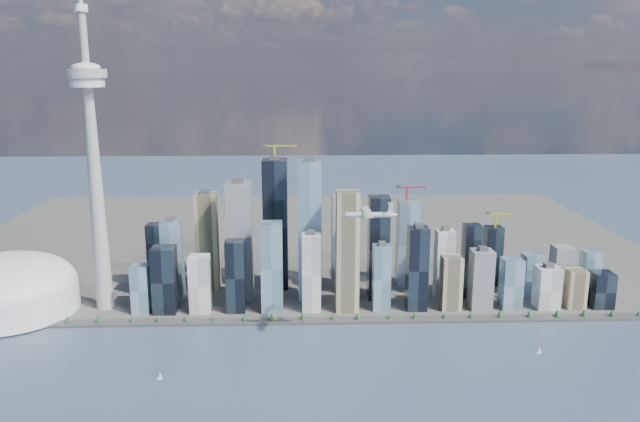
{
  "coord_description": "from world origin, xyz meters",
  "views": [
    {
      "loc": [
        2.11,
        -600.06,
        364.6
      ],
      "look_at": [
        28.63,
        260.0,
        164.51
      ],
      "focal_mm": 35.0,
      "sensor_mm": 36.0,
      "label": 1
    }
  ],
  "objects_px": {
    "airplane": "(370,214)",
    "sailboat_east": "(539,351)",
    "needle_tower": "(93,157)",
    "dome_stadium": "(8,288)",
    "sailboat_west": "(160,377)"
  },
  "relations": [
    {
      "from": "airplane",
      "to": "sailboat_east",
      "type": "distance_m",
      "value": 287.41
    },
    {
      "from": "needle_tower",
      "to": "airplane",
      "type": "height_order",
      "value": "needle_tower"
    },
    {
      "from": "airplane",
      "to": "needle_tower",
      "type": "bearing_deg",
      "value": 159.0
    },
    {
      "from": "dome_stadium",
      "to": "sailboat_west",
      "type": "height_order",
      "value": "dome_stadium"
    },
    {
      "from": "sailboat_east",
      "to": "dome_stadium",
      "type": "bearing_deg",
      "value": 170.3
    },
    {
      "from": "needle_tower",
      "to": "sailboat_west",
      "type": "bearing_deg",
      "value": -59.68
    },
    {
      "from": "sailboat_east",
      "to": "sailboat_west",
      "type": "bearing_deg",
      "value": -171.15
    },
    {
      "from": "sailboat_east",
      "to": "needle_tower",
      "type": "bearing_deg",
      "value": 166.75
    },
    {
      "from": "sailboat_west",
      "to": "dome_stadium",
      "type": "bearing_deg",
      "value": 139.95
    },
    {
      "from": "dome_stadium",
      "to": "airplane",
      "type": "relative_size",
      "value": 2.86
    },
    {
      "from": "dome_stadium",
      "to": "airplane",
      "type": "xyz_separation_m",
      "value": [
        527.58,
        -143.82,
        144.81
      ]
    },
    {
      "from": "sailboat_west",
      "to": "sailboat_east",
      "type": "distance_m",
      "value": 481.44
    },
    {
      "from": "dome_stadium",
      "to": "sailboat_east",
      "type": "xyz_separation_m",
      "value": [
        750.17,
        -161.78,
        -36.11
      ]
    },
    {
      "from": "sailboat_west",
      "to": "sailboat_east",
      "type": "xyz_separation_m",
      "value": [
        478.46,
        53.46,
        -0.08
      ]
    },
    {
      "from": "needle_tower",
      "to": "airplane",
      "type": "relative_size",
      "value": 7.88
    }
  ]
}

